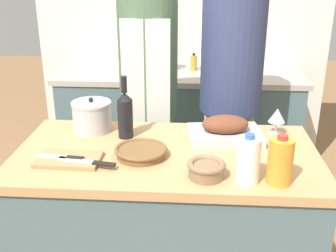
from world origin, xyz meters
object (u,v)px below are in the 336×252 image
(stock_pot, at_px, (92,116))
(roasting_pan, at_px, (225,131))
(stand_mixer, at_px, (156,54))
(person_cook_guest, at_px, (231,89))
(condiment_bottle_short, at_px, (243,62))
(cutting_board, at_px, (69,159))
(condiment_bottle_tall, at_px, (194,63))
(wicker_basket, at_px, (141,152))
(knife_paring, at_px, (62,157))
(mixing_bowl, at_px, (206,169))
(knife_chef, at_px, (88,162))
(person_cook_aproned, at_px, (149,94))
(wine_bottle_green, at_px, (125,114))
(milk_jug, at_px, (248,160))
(juice_jug, at_px, (280,161))
(wine_glass_left, at_px, (277,116))

(stock_pot, bearing_deg, roasting_pan, -6.41)
(stand_mixer, distance_m, person_cook_guest, 0.84)
(condiment_bottle_short, bearing_deg, stand_mixer, 175.66)
(cutting_board, relative_size, condiment_bottle_tall, 2.00)
(wicker_basket, distance_m, knife_paring, 0.33)
(mixing_bowl, bearing_deg, stock_pot, 141.16)
(knife_chef, xyz_separation_m, person_cook_aproned, (0.15, 0.86, 0.03))
(mixing_bowl, distance_m, knife_paring, 0.61)
(wicker_basket, bearing_deg, person_cook_aproned, 93.77)
(stock_pot, xyz_separation_m, person_cook_guest, (0.72, 0.53, -0.00))
(roasting_pan, height_order, mixing_bowl, roasting_pan)
(cutting_board, xyz_separation_m, person_cook_aproned, (0.25, 0.82, 0.04))
(condiment_bottle_tall, height_order, person_cook_aproned, person_cook_aproned)
(knife_chef, height_order, person_cook_guest, person_cook_guest)
(wicker_basket, bearing_deg, stand_mixer, 92.77)
(roasting_pan, height_order, condiment_bottle_tall, condiment_bottle_tall)
(condiment_bottle_short, height_order, person_cook_guest, person_cook_guest)
(knife_paring, distance_m, condiment_bottle_tall, 1.71)
(wine_bottle_green, xyz_separation_m, condiment_bottle_tall, (0.31, 1.34, -0.06))
(condiment_bottle_tall, bearing_deg, milk_jug, -82.69)
(juice_jug, xyz_separation_m, knife_paring, (-0.88, 0.12, -0.07))
(stock_pot, relative_size, mixing_bowl, 1.29)
(wine_glass_left, xyz_separation_m, condiment_bottle_tall, (-0.42, 1.25, -0.04))
(juice_jug, bearing_deg, person_cook_guest, 96.52)
(wicker_basket, height_order, stock_pot, stock_pot)
(knife_paring, bearing_deg, cutting_board, 10.03)
(stand_mixer, height_order, person_cook_guest, person_cook_guest)
(roasting_pan, distance_m, person_cook_guest, 0.60)
(wicker_basket, relative_size, stock_pot, 1.17)
(roasting_pan, distance_m, cutting_board, 0.73)
(cutting_board, distance_m, mixing_bowl, 0.59)
(wine_glass_left, xyz_separation_m, person_cook_aproned, (-0.67, 0.45, -0.05))
(wine_glass_left, distance_m, knife_chef, 0.93)
(condiment_bottle_tall, distance_m, person_cook_aproned, 0.84)
(wicker_basket, relative_size, juice_jug, 1.15)
(stock_pot, xyz_separation_m, wine_bottle_green, (0.18, -0.07, 0.04))
(juice_jug, relative_size, wine_bottle_green, 0.66)
(wine_glass_left, xyz_separation_m, person_cook_guest, (-0.19, 0.51, -0.02))
(knife_paring, bearing_deg, juice_jug, -7.83)
(juice_jug, xyz_separation_m, person_cook_guest, (-0.11, 1.00, -0.02))
(wine_bottle_green, distance_m, condiment_bottle_tall, 1.38)
(juice_jug, relative_size, knife_chef, 0.78)
(roasting_pan, xyz_separation_m, wicker_basket, (-0.37, -0.21, -0.02))
(wine_glass_left, bearing_deg, knife_paring, -158.58)
(milk_jug, distance_m, condiment_bottle_tall, 1.76)
(mixing_bowl, relative_size, wine_glass_left, 1.16)
(mixing_bowl, relative_size, wine_bottle_green, 0.50)
(milk_jug, distance_m, person_cook_aproned, 1.06)
(person_cook_aproned, bearing_deg, wicker_basket, -87.89)
(milk_jug, bearing_deg, wine_bottle_green, 142.74)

